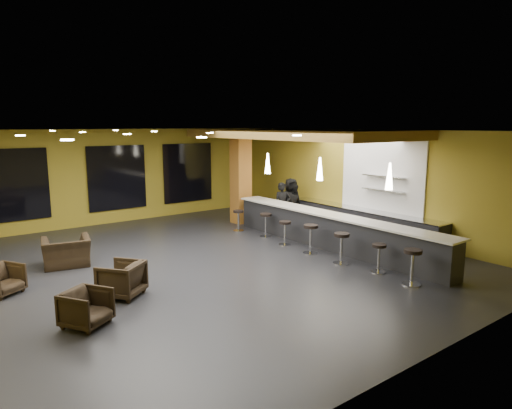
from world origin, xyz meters
TOP-DOWN VIEW (x-y plane):
  - floor at (0.00, 0.00)m, footprint 12.00×13.00m
  - ceiling at (0.00, 0.00)m, footprint 12.00×13.00m
  - wall_back at (0.00, 6.55)m, footprint 12.00×0.10m
  - wall_front at (0.00, -6.55)m, footprint 12.00×0.10m
  - wall_right at (6.05, 0.00)m, footprint 0.10×13.00m
  - wood_soffit at (4.00, 1.00)m, footprint 3.60×8.00m
  - window_left at (-3.50, 6.44)m, footprint 2.20×0.06m
  - window_center at (0.00, 6.44)m, footprint 2.20×0.06m
  - window_right at (3.00, 6.44)m, footprint 2.20×0.06m
  - tile_backsplash at (5.96, -1.00)m, footprint 0.06×3.20m
  - bar_counter at (3.65, -1.00)m, footprint 0.60×8.00m
  - bar_top at (3.65, -1.00)m, footprint 0.78×8.10m
  - prep_counter at (5.65, -0.50)m, footprint 0.70×6.00m
  - prep_top at (5.65, -0.50)m, footprint 0.72×6.00m
  - wall_shelf_lower at (5.82, -1.20)m, footprint 0.30×1.50m
  - wall_shelf_upper at (5.82, -1.20)m, footprint 0.30×1.50m
  - column at (3.65, 3.60)m, footprint 0.60×0.60m
  - pendant_0 at (3.65, -3.00)m, footprint 0.20×0.20m
  - pendant_1 at (3.65, -0.50)m, footprint 0.20×0.20m
  - pendant_2 at (3.65, 2.00)m, footprint 0.20×0.20m
  - staff_a at (4.29, 1.95)m, footprint 0.71×0.60m
  - staff_b at (5.02, 2.08)m, footprint 0.75×0.58m
  - staff_c at (4.94, 2.22)m, footprint 0.95×0.74m
  - armchair_a at (-3.84, -2.02)m, footprint 1.03×1.03m
  - armchair_b at (-2.77, -0.98)m, footprint 1.16×1.17m
  - armchair_c at (-4.80, 0.71)m, footprint 0.98×0.99m
  - armchair_d at (-3.12, 1.97)m, footprint 1.36×1.24m
  - bar_stool_0 at (2.80, -4.37)m, footprint 0.43×0.43m
  - bar_stool_1 at (2.93, -3.33)m, footprint 0.37×0.37m
  - bar_stool_2 at (2.73, -2.27)m, footprint 0.43×0.43m
  - bar_stool_3 at (2.77, -1.07)m, footprint 0.43×0.43m
  - bar_stool_4 at (2.81, 0.09)m, footprint 0.38×0.38m
  - bar_stool_5 at (2.99, 1.26)m, footprint 0.40×0.40m
  - bar_stool_6 at (2.74, 2.48)m, footprint 0.37×0.37m

SIDE VIEW (x-z plane):
  - floor at x=0.00m, z-range -0.10..0.00m
  - armchair_c at x=-4.80m, z-range 0.00..0.66m
  - armchair_a at x=-3.84m, z-range 0.00..0.69m
  - armchair_d at x=-3.12m, z-range 0.00..0.76m
  - armchair_b at x=-2.77m, z-range 0.00..0.77m
  - prep_counter at x=5.65m, z-range 0.00..0.86m
  - bar_stool_1 at x=2.93m, z-range 0.10..0.84m
  - bar_stool_6 at x=2.74m, z-range 0.10..0.84m
  - bar_stool_4 at x=2.81m, z-range 0.11..0.86m
  - bar_counter at x=3.65m, z-range 0.00..1.00m
  - bar_stool_5 at x=2.99m, z-range 0.11..0.90m
  - bar_stool_2 at x=2.73m, z-range 0.12..0.96m
  - bar_stool_3 at x=2.77m, z-range 0.12..0.97m
  - bar_stool_0 at x=2.80m, z-range 0.12..0.97m
  - staff_b at x=5.02m, z-range 0.00..1.53m
  - staff_a at x=4.29m, z-range 0.00..1.64m
  - staff_c at x=4.94m, z-range 0.00..1.72m
  - prep_top at x=5.65m, z-range 0.87..0.90m
  - bar_top at x=3.65m, z-range 1.00..1.05m
  - wall_shelf_lower at x=5.82m, z-range 1.59..1.61m
  - window_left at x=-3.50m, z-range 0.50..2.90m
  - window_center at x=0.00m, z-range 0.50..2.90m
  - window_right at x=3.00m, z-range 0.50..2.90m
  - wall_back at x=0.00m, z-range 0.00..3.50m
  - wall_front at x=0.00m, z-range 0.00..3.50m
  - wall_right at x=6.05m, z-range 0.00..3.50m
  - column at x=3.65m, z-range 0.00..3.50m
  - tile_backsplash at x=5.96m, z-range 0.80..3.20m
  - wall_shelf_upper at x=5.82m, z-range 2.03..2.06m
  - pendant_0 at x=3.65m, z-range 2.00..2.70m
  - pendant_1 at x=3.65m, z-range 2.00..2.70m
  - pendant_2 at x=3.65m, z-range 2.00..2.70m
  - wood_soffit at x=4.00m, z-range 3.22..3.50m
  - ceiling at x=0.00m, z-range 3.50..3.60m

